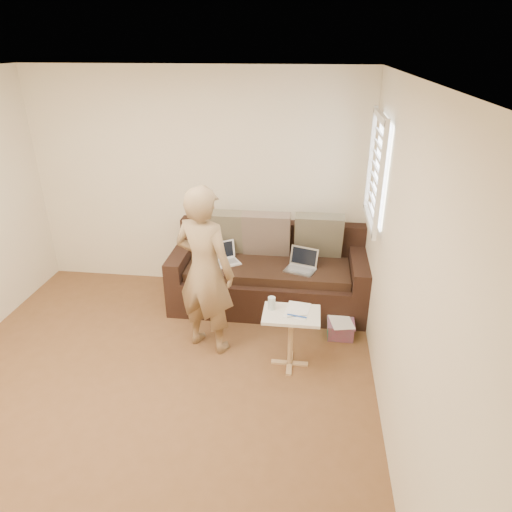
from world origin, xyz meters
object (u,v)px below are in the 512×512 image
drinking_glass (272,303)px  laptop_white (225,264)px  side_table (290,339)px  sofa (269,271)px  striped_box (340,328)px  person (205,271)px  laptop_silver (300,271)px

drinking_glass → laptop_white: bearing=122.2°
side_table → drinking_glass: bearing=163.3°
sofa → striped_box: (0.82, -0.58, -0.34)m
side_table → person: bearing=166.1°
side_table → laptop_white: bearing=127.8°
person → side_table: size_ratio=2.95×
side_table → striped_box: (0.50, 0.54, -0.20)m
laptop_silver → striped_box: 0.76m
sofa → drinking_glass: size_ratio=18.33×
drinking_glass → striped_box: size_ratio=0.42×
laptop_white → drinking_glass: (0.62, -0.98, 0.11)m
drinking_glass → laptop_silver: bearing=75.7°
drinking_glass → striped_box: 1.00m
person → drinking_glass: 0.70m
laptop_white → person: size_ratio=0.18×
side_table → striped_box: size_ratio=2.02×
sofa → drinking_glass: (0.13, -1.06, 0.21)m
sofa → striped_box: 1.05m
drinking_glass → person: bearing=166.9°
sofa → laptop_silver: 0.40m
sofa → person: bearing=-120.0°
laptop_white → side_table: laptop_white is taller
laptop_silver → striped_box: laptop_silver is taller
sofa → laptop_white: sofa is taller
striped_box → sofa: bearing=144.9°
sofa → side_table: (0.32, -1.11, -0.14)m
sofa → side_table: 1.17m
laptop_silver → person: bearing=-120.5°
sofa → person: size_ratio=1.30×
sofa → side_table: sofa is taller
laptop_silver → drinking_glass: (-0.23, -0.91, 0.11)m
sofa → person: 1.13m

